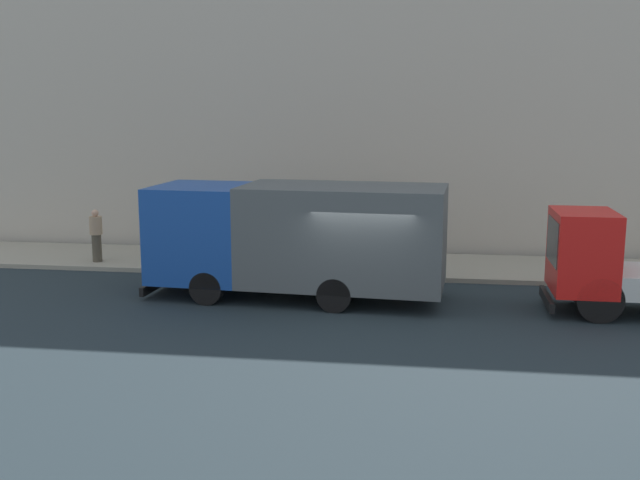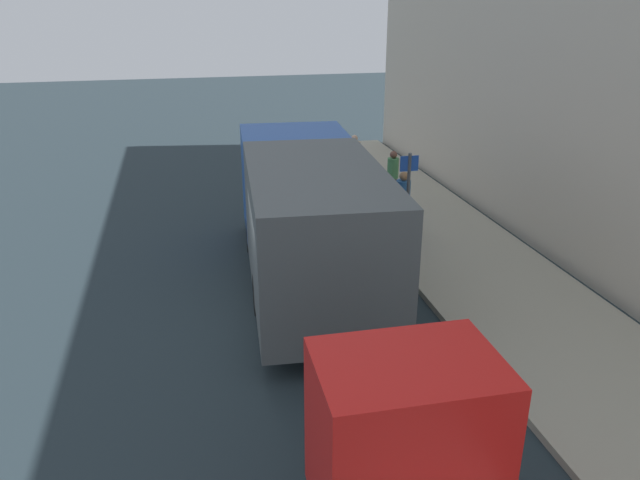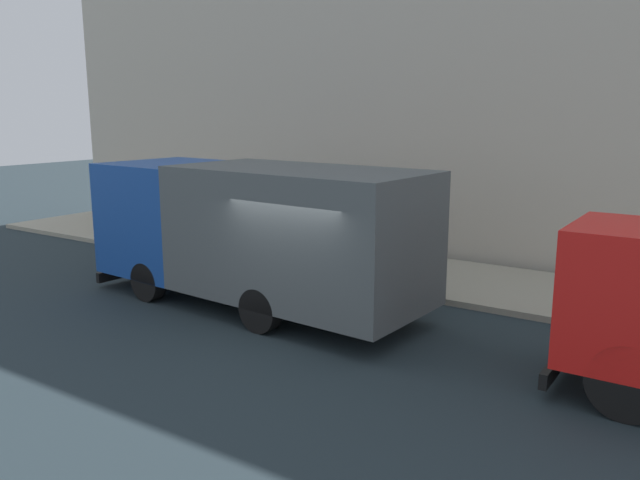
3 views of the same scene
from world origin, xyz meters
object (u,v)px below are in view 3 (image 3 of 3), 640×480
object	(u,v)px
traffic_cone_orange	(216,239)
street_sign_post	(296,211)
large_utility_truck	(253,228)
pedestrian_standing	(207,217)
pedestrian_walking	(258,227)
pedestrian_third	(141,213)

from	to	relation	value
traffic_cone_orange	street_sign_post	distance (m)	3.53
large_utility_truck	pedestrian_standing	world-z (taller)	large_utility_truck
traffic_cone_orange	street_sign_post	world-z (taller)	street_sign_post
large_utility_truck	pedestrian_standing	xyz separation A→B (m)	(3.57, 4.69, -0.68)
pedestrian_standing	large_utility_truck	bearing A→B (deg)	126.90
pedestrian_walking	traffic_cone_orange	world-z (taller)	pedestrian_walking
large_utility_truck	pedestrian_third	world-z (taller)	large_utility_truck
pedestrian_standing	traffic_cone_orange	bearing A→B (deg)	132.61
pedestrian_walking	traffic_cone_orange	size ratio (longest dim) A/B	2.41
large_utility_truck	pedestrian_standing	bearing A→B (deg)	56.73
pedestrian_walking	pedestrian_third	size ratio (longest dim) A/B	1.00
large_utility_truck	pedestrian_standing	size ratio (longest dim) A/B	4.86
traffic_cone_orange	pedestrian_standing	bearing A→B (deg)	58.43
large_utility_truck	pedestrian_walking	world-z (taller)	large_utility_truck
pedestrian_standing	street_sign_post	bearing A→B (deg)	149.64
large_utility_truck	pedestrian_walking	distance (m)	3.87
traffic_cone_orange	street_sign_post	size ratio (longest dim) A/B	0.27
large_utility_truck	pedestrian_standing	distance (m)	5.94
street_sign_post	pedestrian_third	bearing A→B (deg)	85.78
pedestrian_third	street_sign_post	size ratio (longest dim) A/B	0.65
pedestrian_walking	pedestrian_third	distance (m)	4.63
large_utility_truck	pedestrian_third	xyz separation A→B (m)	(3.00, 6.94, -0.67)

